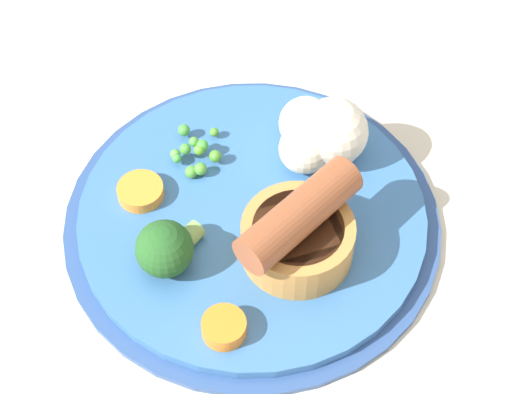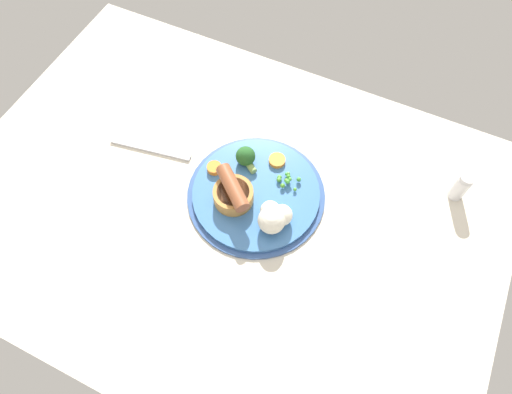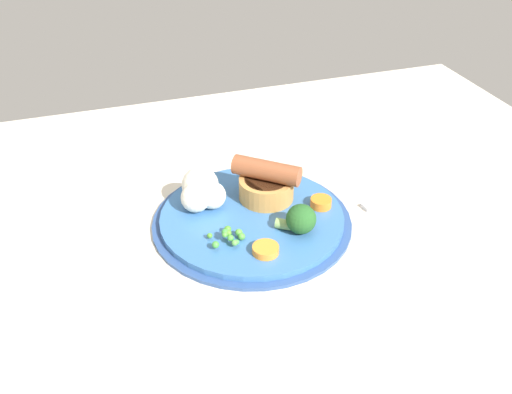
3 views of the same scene
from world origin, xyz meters
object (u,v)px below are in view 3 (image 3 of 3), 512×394
at_px(broccoli_floret_near, 300,219).
at_px(cauliflower_floret, 202,191).
at_px(carrot_slice_1, 266,250).
at_px(carrot_slice_5, 321,203).
at_px(dinner_plate, 252,220).
at_px(sausage_pudding, 266,183).
at_px(fork, 412,192).
at_px(pea_pile, 229,236).

bearing_deg(broccoli_floret_near, cauliflower_floret, 171.33).
height_order(carrot_slice_1, carrot_slice_5, carrot_slice_5).
distance_m(dinner_plate, carrot_slice_5, 0.10).
relative_size(broccoli_floret_near, cauliflower_floret, 0.76).
bearing_deg(sausage_pudding, carrot_slice_1, -69.39).
bearing_deg(fork, carrot_slice_1, -173.07).
bearing_deg(pea_pile, carrot_slice_5, 13.92).
distance_m(cauliflower_floret, carrot_slice_5, 0.17).
bearing_deg(broccoli_floret_near, pea_pile, -150.41).
bearing_deg(fork, sausage_pudding, 160.08).
bearing_deg(fork, dinner_plate, 169.08).
bearing_deg(sausage_pudding, dinner_plate, -93.77).
relative_size(sausage_pudding, carrot_slice_1, 2.72).
xyz_separation_m(sausage_pudding, fork, (0.22, -0.04, -0.04)).
relative_size(cauliflower_floret, carrot_slice_5, 2.26).
bearing_deg(sausage_pudding, pea_pile, -94.17).
distance_m(pea_pile, cauliflower_floret, 0.10).
relative_size(sausage_pudding, carrot_slice_5, 3.11).
distance_m(sausage_pudding, cauliflower_floret, 0.09).
bearing_deg(carrot_slice_1, pea_pile, 135.46).
xyz_separation_m(sausage_pudding, broccoli_floret_near, (0.02, -0.09, -0.01)).
distance_m(sausage_pudding, carrot_slice_5, 0.08).
xyz_separation_m(dinner_plate, carrot_slice_5, (0.10, -0.01, 0.01)).
bearing_deg(carrot_slice_5, carrot_slice_1, -146.08).
bearing_deg(sausage_pudding, cauliflower_floret, -147.56).
xyz_separation_m(cauliflower_floret, carrot_slice_5, (0.16, -0.06, -0.02)).
height_order(pea_pile, cauliflower_floret, cauliflower_floret).
height_order(sausage_pudding, pea_pile, sausage_pudding).
distance_m(sausage_pudding, pea_pile, 0.11).
relative_size(dinner_plate, sausage_pudding, 2.99).
bearing_deg(broccoli_floret_near, sausage_pudding, 134.53).
height_order(dinner_plate, cauliflower_floret, cauliflower_floret).
height_order(cauliflower_floret, carrot_slice_1, cauliflower_floret).
distance_m(dinner_plate, pea_pile, 0.07).
xyz_separation_m(cauliflower_floret, carrot_slice_1, (0.05, -0.13, -0.02)).
relative_size(sausage_pudding, fork, 0.52).
relative_size(broccoli_floret_near, carrot_slice_5, 1.73).
bearing_deg(cauliflower_floret, sausage_pudding, -7.60).
relative_size(dinner_plate, broccoli_floret_near, 5.37).
bearing_deg(carrot_slice_1, cauliflower_floret, 111.31).
distance_m(pea_pile, fork, 0.30).
height_order(pea_pile, carrot_slice_1, pea_pile).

